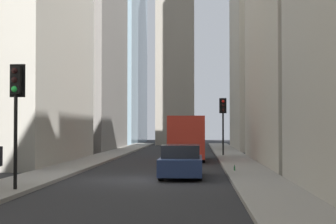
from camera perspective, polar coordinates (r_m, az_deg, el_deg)
ground_plane at (r=22.24m, az=-2.32°, el=-7.21°), size 135.00×135.00×0.00m
sidewalk_right at (r=23.11m, az=-13.58°, el=-6.78°), size 90.00×2.20×0.14m
sidewalk_left at (r=22.25m, az=9.38°, el=-7.00°), size 90.00×2.20×0.14m
building_right_far at (r=52.93m, az=-10.91°, el=9.85°), size 15.57×10.00×25.29m
delivery_truck at (r=34.87m, az=2.03°, el=-2.76°), size 6.46×2.25×2.84m
sedan_navy at (r=23.12m, az=1.40°, el=-5.34°), size 4.30×1.78×1.42m
traffic_light_foreground at (r=18.36m, az=-15.84°, el=1.57°), size 0.43×0.52×4.13m
traffic_light_midblock at (r=39.03m, az=5.85°, el=-0.11°), size 0.43×0.52×4.12m
discarded_bottle at (r=25.36m, az=7.07°, el=-5.94°), size 0.07×0.07×0.27m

